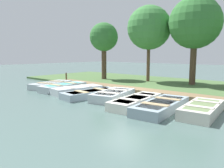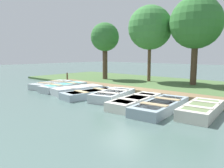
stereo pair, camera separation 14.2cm
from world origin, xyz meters
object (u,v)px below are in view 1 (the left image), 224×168
rowboat_1 (63,87)px  park_tree_center (195,23)px  rowboat_2 (77,90)px  mooring_post_near (66,78)px  rowboat_6 (162,106)px  rowboat_5 (136,101)px  rowboat_7 (202,109)px  park_tree_left (149,28)px  rowboat_0 (51,85)px  park_tree_far_left (104,38)px  rowboat_3 (91,93)px  rowboat_4 (113,95)px

rowboat_1 → park_tree_center: (-6.66, 5.45, 4.02)m
rowboat_2 → mooring_post_near: mooring_post_near is taller
rowboat_6 → rowboat_5: bearing=-96.8°
rowboat_7 → rowboat_6: bearing=-78.8°
park_tree_left → park_tree_center: (-0.36, 3.27, 0.08)m
rowboat_0 → park_tree_far_left: park_tree_far_left is taller
rowboat_0 → rowboat_2: rowboat_2 is taller
park_tree_far_left → rowboat_5: bearing=51.2°
rowboat_2 → park_tree_left: bearing=-175.7°
mooring_post_near → rowboat_5: bearing=71.8°
rowboat_3 → rowboat_4: rowboat_4 is taller
rowboat_1 → rowboat_2: same height
rowboat_3 → rowboat_7: bearing=100.3°
rowboat_0 → park_tree_left: (-6.18, 3.68, 3.95)m
rowboat_5 → park_tree_left: park_tree_left is taller
rowboat_5 → mooring_post_near: mooring_post_near is taller
rowboat_0 → mooring_post_near: (-2.19, -1.19, 0.21)m
rowboat_4 → mooring_post_near: bearing=-122.6°
rowboat_0 → rowboat_5: size_ratio=0.97×
rowboat_0 → rowboat_3: rowboat_0 is taller
rowboat_3 → park_tree_far_left: 7.77m
rowboat_0 → park_tree_center: (-6.54, 6.95, 4.04)m
rowboat_4 → rowboat_2: bearing=-100.7°
park_tree_left → rowboat_7: bearing=44.0°
rowboat_5 → rowboat_6: (0.04, 1.24, -0.00)m
rowboat_3 → rowboat_6: 4.13m
rowboat_3 → park_tree_far_left: size_ratio=0.69×
park_tree_center → rowboat_0: bearing=-46.7°
rowboat_0 → park_tree_far_left: (-5.14, 0.07, 3.34)m
rowboat_6 → mooring_post_near: bearing=-111.0°
rowboat_0 → rowboat_1: rowboat_1 is taller
rowboat_0 → mooring_post_near: size_ratio=3.85×
rowboat_3 → park_tree_far_left: (-5.59, -4.22, 3.36)m
rowboat_3 → rowboat_6: size_ratio=0.97×
rowboat_6 → park_tree_left: size_ratio=0.58×
rowboat_6 → mooring_post_near: 10.02m
rowboat_5 → rowboat_7: 2.69m
rowboat_1 → park_tree_center: park_tree_center is taller
mooring_post_near → rowboat_7: bearing=77.7°
rowboat_2 → rowboat_6: bearing=97.0°
rowboat_3 → rowboat_6: rowboat_6 is taller
rowboat_1 → park_tree_center: bearing=136.2°
rowboat_7 → park_tree_left: park_tree_left is taller
rowboat_0 → rowboat_7: bearing=75.2°
rowboat_2 → park_tree_far_left: size_ratio=0.62×
rowboat_5 → park_tree_center: size_ratio=0.54×
mooring_post_near → park_tree_center: bearing=118.1°
rowboat_4 → park_tree_far_left: park_tree_far_left is taller
rowboat_5 → park_tree_left: bearing=-157.5°
rowboat_1 → rowboat_6: bearing=81.4°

